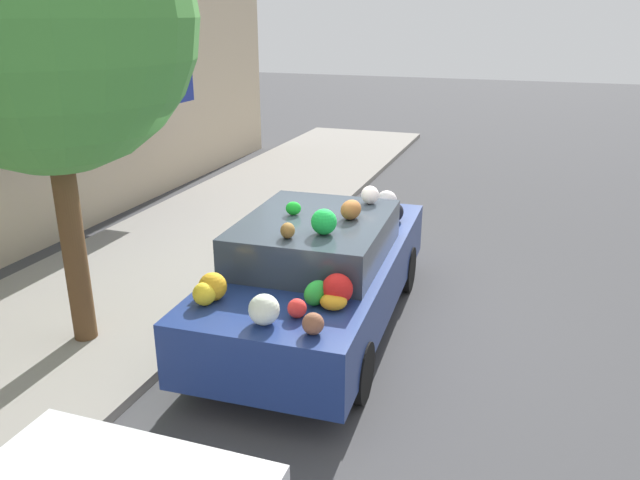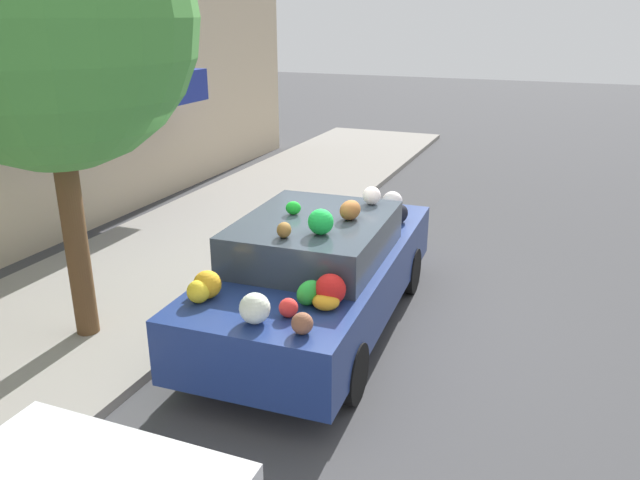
# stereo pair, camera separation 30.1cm
# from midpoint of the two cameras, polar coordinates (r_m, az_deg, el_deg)

# --- Properties ---
(ground_plane) EXTENTS (60.00, 60.00, 0.00)m
(ground_plane) POSITION_cam_midpoint_polar(r_m,az_deg,el_deg) (7.26, -1.39, -7.85)
(ground_plane) COLOR #424244
(sidewalk_curb) EXTENTS (24.00, 3.20, 0.10)m
(sidewalk_curb) POSITION_cam_midpoint_polar(r_m,az_deg,el_deg) (8.49, -18.75, -4.30)
(sidewalk_curb) COLOR gray
(sidewalk_curb) RESTS_ON ground
(street_tree) EXTENTS (2.85, 2.85, 4.68)m
(street_tree) POSITION_cam_midpoint_polar(r_m,az_deg,el_deg) (6.55, -25.45, 17.79)
(street_tree) COLOR brown
(street_tree) RESTS_ON sidewalk_curb
(fire_hydrant) EXTENTS (0.20, 0.20, 0.70)m
(fire_hydrant) POSITION_cam_midpoint_polar(r_m,az_deg,el_deg) (9.82, -4.30, 2.49)
(fire_hydrant) COLOR gold
(fire_hydrant) RESTS_ON sidewalk_curb
(art_car) EXTENTS (4.21, 1.85, 1.61)m
(art_car) POSITION_cam_midpoint_polar(r_m,az_deg,el_deg) (6.90, -1.32, -2.79)
(art_car) COLOR navy
(art_car) RESTS_ON ground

